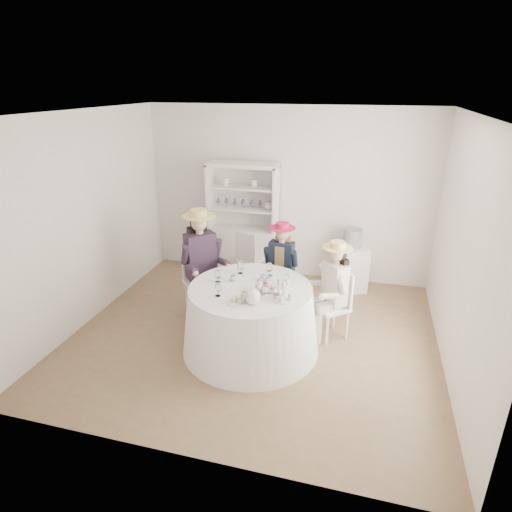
# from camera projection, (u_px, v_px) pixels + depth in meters

# --- Properties ---
(ground) EXTENTS (4.50, 4.50, 0.00)m
(ground) POSITION_uv_depth(u_px,v_px,m) (254.00, 335.00, 5.47)
(ground) COLOR brown
(ground) RESTS_ON ground
(ceiling) EXTENTS (4.50, 4.50, 0.00)m
(ceiling) POSITION_uv_depth(u_px,v_px,m) (254.00, 113.00, 4.45)
(ceiling) COLOR white
(ceiling) RESTS_ON wall_back
(wall_back) EXTENTS (4.50, 0.00, 4.50)m
(wall_back) POSITION_uv_depth(u_px,v_px,m) (287.00, 195.00, 6.75)
(wall_back) COLOR silver
(wall_back) RESTS_ON ground
(wall_front) EXTENTS (4.50, 0.00, 4.50)m
(wall_front) POSITION_uv_depth(u_px,v_px,m) (183.00, 322.00, 3.17)
(wall_front) COLOR silver
(wall_front) RESTS_ON ground
(wall_left) EXTENTS (0.00, 4.50, 4.50)m
(wall_left) POSITION_uv_depth(u_px,v_px,m) (85.00, 220.00, 5.50)
(wall_left) COLOR silver
(wall_left) RESTS_ON ground
(wall_right) EXTENTS (0.00, 4.50, 4.50)m
(wall_right) POSITION_uv_depth(u_px,v_px,m) (463.00, 254.00, 4.42)
(wall_right) COLOR silver
(wall_right) RESTS_ON ground
(tea_table) EXTENTS (1.63, 1.63, 0.82)m
(tea_table) POSITION_uv_depth(u_px,v_px,m) (251.00, 319.00, 5.04)
(tea_table) COLOR white
(tea_table) RESTS_ON ground
(hutch) EXTENTS (1.11, 0.44, 1.86)m
(hutch) POSITION_uv_depth(u_px,v_px,m) (244.00, 237.00, 6.95)
(hutch) COLOR silver
(hutch) RESTS_ON ground
(side_table) EXTENTS (0.59, 0.59, 0.70)m
(side_table) POSITION_uv_depth(u_px,v_px,m) (350.00, 268.00, 6.57)
(side_table) COLOR silver
(side_table) RESTS_ON ground
(hatbox) EXTENTS (0.28, 0.28, 0.28)m
(hatbox) POSITION_uv_depth(u_px,v_px,m) (352.00, 238.00, 6.38)
(hatbox) COLOR black
(hatbox) RESTS_ON side_table
(guest_left) EXTENTS (0.64, 0.64, 1.50)m
(guest_left) POSITION_uv_depth(u_px,v_px,m) (202.00, 258.00, 5.63)
(guest_left) COLOR silver
(guest_left) RESTS_ON ground
(guest_mid) EXTENTS (0.47, 0.49, 1.28)m
(guest_mid) POSITION_uv_depth(u_px,v_px,m) (281.00, 262.00, 5.81)
(guest_mid) COLOR silver
(guest_mid) RESTS_ON ground
(guest_right) EXTENTS (0.54, 0.53, 1.27)m
(guest_right) POSITION_uv_depth(u_px,v_px,m) (333.00, 285.00, 5.18)
(guest_right) COLOR silver
(guest_right) RESTS_ON ground
(spare_chair) EXTENTS (0.45, 0.45, 0.89)m
(spare_chair) POSITION_uv_depth(u_px,v_px,m) (249.00, 256.00, 6.67)
(spare_chair) COLOR silver
(spare_chair) RESTS_ON ground
(teacup_a) EXTENTS (0.10, 0.10, 0.06)m
(teacup_a) POSITION_uv_depth(u_px,v_px,m) (233.00, 279.00, 5.04)
(teacup_a) COLOR white
(teacup_a) RESTS_ON tea_table
(teacup_b) EXTENTS (0.07, 0.07, 0.06)m
(teacup_b) POSITION_uv_depth(u_px,v_px,m) (262.00, 277.00, 5.08)
(teacup_b) COLOR white
(teacup_b) RESTS_ON tea_table
(teacup_c) EXTENTS (0.11, 0.11, 0.08)m
(teacup_c) POSITION_uv_depth(u_px,v_px,m) (269.00, 279.00, 5.00)
(teacup_c) COLOR white
(teacup_c) RESTS_ON tea_table
(flower_bowl) EXTENTS (0.29, 0.29, 0.06)m
(flower_bowl) POSITION_uv_depth(u_px,v_px,m) (269.00, 289.00, 4.79)
(flower_bowl) COLOR white
(flower_bowl) RESTS_ON tea_table
(flower_arrangement) EXTENTS (0.18, 0.18, 0.07)m
(flower_arrangement) POSITION_uv_depth(u_px,v_px,m) (264.00, 286.00, 4.73)
(flower_arrangement) COLOR #D56A8D
(flower_arrangement) RESTS_ON tea_table
(table_teapot) EXTENTS (0.24, 0.17, 0.18)m
(table_teapot) POSITION_uv_depth(u_px,v_px,m) (253.00, 297.00, 4.51)
(table_teapot) COLOR white
(table_teapot) RESTS_ON tea_table
(sandwich_plate) EXTENTS (0.26, 0.26, 0.06)m
(sandwich_plate) POSITION_uv_depth(u_px,v_px,m) (239.00, 301.00, 4.56)
(sandwich_plate) COLOR white
(sandwich_plate) RESTS_ON tea_table
(cupcake_stand) EXTENTS (0.24, 0.24, 0.23)m
(cupcake_stand) POSITION_uv_depth(u_px,v_px,m) (283.00, 293.00, 4.59)
(cupcake_stand) COLOR white
(cupcake_stand) RESTS_ON tea_table
(stemware_set) EXTENTS (0.87, 0.88, 0.15)m
(stemware_set) POSITION_uv_depth(u_px,v_px,m) (250.00, 281.00, 4.86)
(stemware_set) COLOR white
(stemware_set) RESTS_ON tea_table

